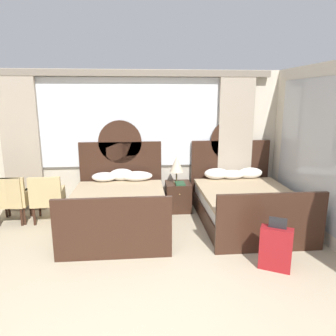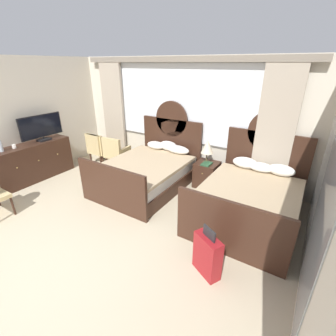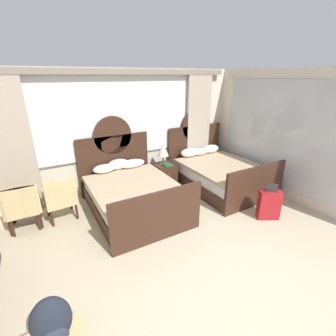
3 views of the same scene
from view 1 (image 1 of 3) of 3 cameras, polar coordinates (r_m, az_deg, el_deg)
wall_back_window at (r=6.24m, az=-6.75°, el=5.91°), size 5.89×0.22×2.70m
bed_near_window at (r=5.44m, az=-9.01°, el=-6.95°), size 1.60×2.17×1.75m
bed_near_mirror at (r=5.72m, az=13.84°, el=-6.15°), size 1.60×2.17×1.75m
nightstand_between_beds at (r=6.13m, az=1.85°, el=-5.25°), size 0.48×0.50×0.56m
table_lamp_on_nightstand at (r=5.97m, az=1.58°, el=0.64°), size 0.27×0.27×0.52m
book_on_nightstand at (r=5.95m, az=2.21°, el=-2.83°), size 0.18×0.26×0.03m
armchair_by_window_left at (r=5.94m, az=-21.20°, el=-4.86°), size 0.57×0.57×0.85m
armchair_by_window_centre at (r=6.14m, az=-26.65°, el=-4.82°), size 0.57×0.57×0.85m
armchair_by_window_right at (r=6.14m, az=-26.75°, el=-4.82°), size 0.57×0.57×0.85m
suitcase_on_floor at (r=4.36m, az=19.08°, el=-13.72°), size 0.43×0.34×0.71m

